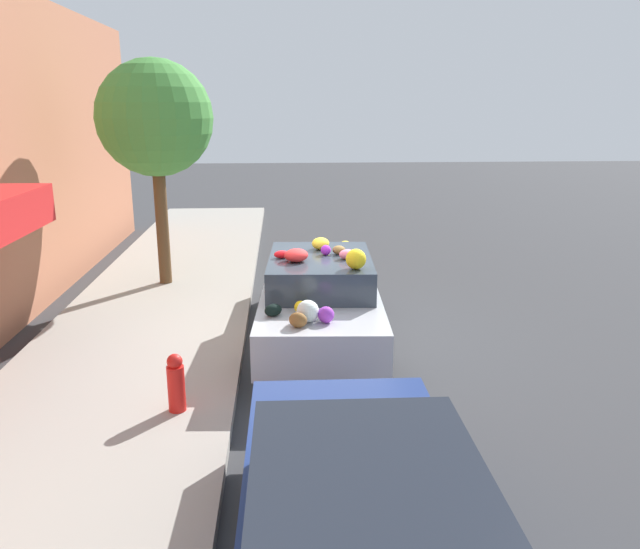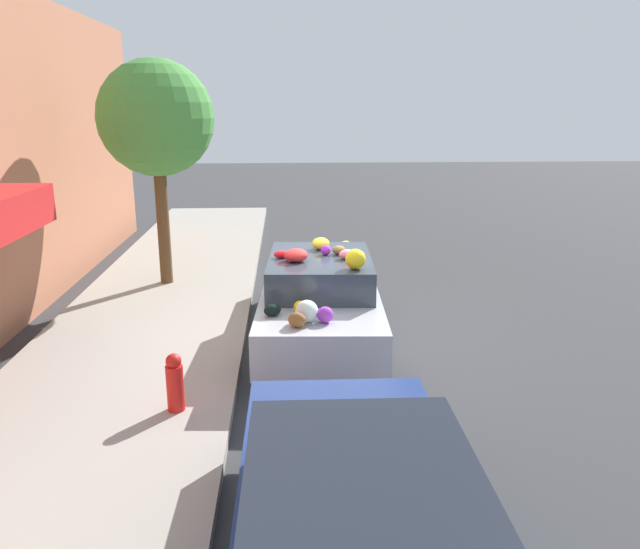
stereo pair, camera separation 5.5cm
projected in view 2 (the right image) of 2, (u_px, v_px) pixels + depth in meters
ground_plane at (316, 339)px, 9.82m from camera, size 60.00×60.00×0.00m
sidewalk_curb at (142, 339)px, 9.66m from camera, size 24.00×3.20×0.15m
street_tree at (156, 119)px, 11.60m from camera, size 2.16×2.16×4.26m
fire_hydrant at (175, 382)px, 7.17m from camera, size 0.20×0.20×0.70m
art_car at (320, 295)px, 9.58m from camera, size 4.61×1.95×1.67m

